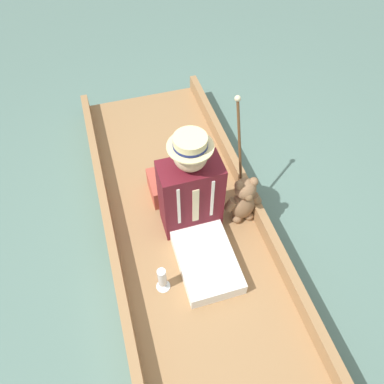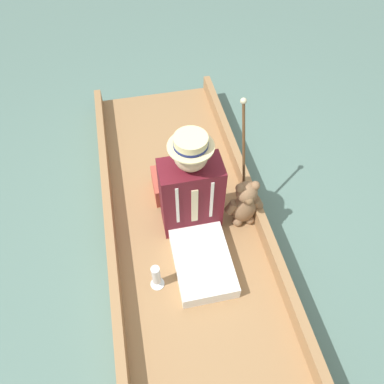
{
  "view_description": "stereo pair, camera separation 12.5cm",
  "coord_description": "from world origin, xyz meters",
  "px_view_note": "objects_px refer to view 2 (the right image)",
  "views": [
    {
      "loc": [
        0.38,
        1.46,
        2.46
      ],
      "look_at": [
        -0.05,
        -0.01,
        0.52
      ],
      "focal_mm": 35.0,
      "sensor_mm": 36.0,
      "label": 1
    },
    {
      "loc": [
        0.26,
        1.49,
        2.46
      ],
      "look_at": [
        -0.05,
        -0.01,
        0.52
      ],
      "focal_mm": 35.0,
      "sensor_mm": 36.0,
      "label": 2
    }
  ],
  "objects_px": {
    "wine_glass": "(156,276)",
    "walking_cane": "(244,149)",
    "teddy_bear": "(245,204)",
    "seated_person": "(194,206)"
  },
  "relations": [
    {
      "from": "wine_glass",
      "to": "walking_cane",
      "type": "height_order",
      "value": "walking_cane"
    },
    {
      "from": "teddy_bear",
      "to": "walking_cane",
      "type": "distance_m",
      "value": 0.39
    },
    {
      "from": "seated_person",
      "to": "walking_cane",
      "type": "relative_size",
      "value": 1.04
    },
    {
      "from": "walking_cane",
      "to": "teddy_bear",
      "type": "bearing_deg",
      "value": 81.56
    },
    {
      "from": "seated_person",
      "to": "teddy_bear",
      "type": "distance_m",
      "value": 0.4
    },
    {
      "from": "seated_person",
      "to": "teddy_bear",
      "type": "bearing_deg",
      "value": -172.2
    },
    {
      "from": "teddy_bear",
      "to": "walking_cane",
      "type": "height_order",
      "value": "walking_cane"
    },
    {
      "from": "wine_glass",
      "to": "walking_cane",
      "type": "xyz_separation_m",
      "value": [
        -0.74,
        -0.64,
        0.36
      ]
    },
    {
      "from": "seated_person",
      "to": "wine_glass",
      "type": "height_order",
      "value": "seated_person"
    },
    {
      "from": "seated_person",
      "to": "walking_cane",
      "type": "distance_m",
      "value": 0.53
    }
  ]
}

